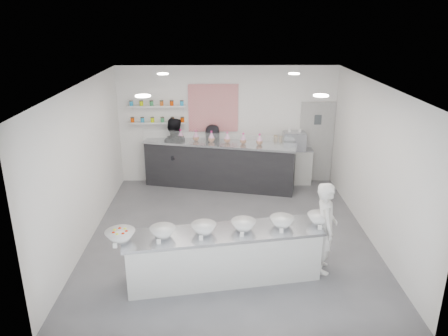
# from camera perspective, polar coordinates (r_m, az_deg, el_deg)

# --- Properties ---
(floor) EXTENTS (6.00, 6.00, 0.00)m
(floor) POSITION_cam_1_polar(r_m,az_deg,el_deg) (8.89, 0.76, -8.62)
(floor) COLOR #515156
(floor) RESTS_ON ground
(ceiling) EXTENTS (6.00, 6.00, 0.00)m
(ceiling) POSITION_cam_1_polar(r_m,az_deg,el_deg) (7.92, 0.85, 10.85)
(ceiling) COLOR white
(ceiling) RESTS_ON floor
(back_wall) EXTENTS (5.50, 0.00, 5.50)m
(back_wall) POSITION_cam_1_polar(r_m,az_deg,el_deg) (11.16, 0.41, 5.60)
(back_wall) COLOR white
(back_wall) RESTS_ON floor
(left_wall) EXTENTS (0.00, 6.00, 6.00)m
(left_wall) POSITION_cam_1_polar(r_m,az_deg,el_deg) (8.66, -17.70, 0.45)
(left_wall) COLOR white
(left_wall) RESTS_ON floor
(right_wall) EXTENTS (0.00, 6.00, 6.00)m
(right_wall) POSITION_cam_1_polar(r_m,az_deg,el_deg) (8.80, 19.01, 0.59)
(right_wall) COLOR white
(right_wall) RESTS_ON floor
(back_door) EXTENTS (0.88, 0.04, 2.10)m
(back_door) POSITION_cam_1_polar(r_m,az_deg,el_deg) (11.53, 11.93, 3.31)
(back_door) COLOR #9A9A97
(back_door) RESTS_ON floor
(pattern_panel) EXTENTS (1.25, 0.03, 1.20)m
(pattern_panel) POSITION_cam_1_polar(r_m,az_deg,el_deg) (11.04, -1.41, 7.83)
(pattern_panel) COLOR #AD101D
(pattern_panel) RESTS_ON back_wall
(jar_shelf_lower) EXTENTS (1.45, 0.22, 0.04)m
(jar_shelf_lower) POSITION_cam_1_polar(r_m,az_deg,el_deg) (11.15, -8.66, 5.88)
(jar_shelf_lower) COLOR silver
(jar_shelf_lower) RESTS_ON back_wall
(jar_shelf_upper) EXTENTS (1.45, 0.22, 0.04)m
(jar_shelf_upper) POSITION_cam_1_polar(r_m,az_deg,el_deg) (11.06, -8.77, 8.00)
(jar_shelf_upper) COLOR silver
(jar_shelf_upper) RESTS_ON back_wall
(preserve_jars) EXTENTS (1.45, 0.10, 0.56)m
(preserve_jars) POSITION_cam_1_polar(r_m,az_deg,el_deg) (11.07, -8.74, 7.27)
(preserve_jars) COLOR #CA3B00
(preserve_jars) RESTS_ON jar_shelf_lower
(downlight_0) EXTENTS (0.24, 0.24, 0.02)m
(downlight_0) POSITION_cam_1_polar(r_m,az_deg,el_deg) (7.04, -10.55, 9.24)
(downlight_0) COLOR white
(downlight_0) RESTS_ON ceiling
(downlight_1) EXTENTS (0.24, 0.24, 0.02)m
(downlight_1) POSITION_cam_1_polar(r_m,az_deg,el_deg) (7.12, 12.55, 9.23)
(downlight_1) COLOR white
(downlight_1) RESTS_ON ceiling
(downlight_2) EXTENTS (0.24, 0.24, 0.02)m
(downlight_2) POSITION_cam_1_polar(r_m,az_deg,el_deg) (9.58, -8.00, 12.08)
(downlight_2) COLOR white
(downlight_2) RESTS_ON ceiling
(downlight_3) EXTENTS (0.24, 0.24, 0.02)m
(downlight_3) POSITION_cam_1_polar(r_m,az_deg,el_deg) (9.64, 9.13, 12.07)
(downlight_3) COLOR white
(downlight_3) RESTS_ON ceiling
(prep_counter) EXTENTS (3.30, 1.27, 0.88)m
(prep_counter) POSITION_cam_1_polar(r_m,az_deg,el_deg) (7.33, -0.03, -11.34)
(prep_counter) COLOR beige
(prep_counter) RESTS_ON floor
(back_bar) EXTENTS (3.86, 1.55, 1.18)m
(back_bar) POSITION_cam_1_polar(r_m,az_deg,el_deg) (10.99, -0.60, 0.41)
(back_bar) COLOR black
(back_bar) RESTS_ON floor
(sneeze_guard) EXTENTS (3.65, 0.88, 0.32)m
(sneeze_guard) POSITION_cam_1_polar(r_m,az_deg,el_deg) (10.46, -1.03, 3.70)
(sneeze_guard) COLOR white
(sneeze_guard) RESTS_ON back_bar
(espresso_ledge) EXTENTS (1.25, 0.40, 0.93)m
(espresso_ledge) POSITION_cam_1_polar(r_m,az_deg,el_deg) (11.39, 8.24, 0.23)
(espresso_ledge) COLOR beige
(espresso_ledge) RESTS_ON floor
(espresso_machine) EXTENTS (0.57, 0.39, 0.43)m
(espresso_machine) POSITION_cam_1_polar(r_m,az_deg,el_deg) (11.21, 9.15, 3.50)
(espresso_machine) COLOR #93969E
(espresso_machine) RESTS_ON espresso_ledge
(cup_stacks) EXTENTS (0.24, 0.24, 0.35)m
(cup_stacks) POSITION_cam_1_polar(r_m,az_deg,el_deg) (11.15, 7.05, 3.32)
(cup_stacks) COLOR #A0856C
(cup_stacks) RESTS_ON espresso_ledge
(prep_bowls) EXTENTS (3.69, 1.11, 0.16)m
(prep_bowls) POSITION_cam_1_polar(r_m,az_deg,el_deg) (7.07, -0.03, -7.72)
(prep_bowls) COLOR white
(prep_bowls) RESTS_ON prep_counter
(label_cards) EXTENTS (3.31, 0.04, 0.07)m
(label_cards) POSITION_cam_1_polar(r_m,az_deg,el_deg) (6.64, -0.75, -10.13)
(label_cards) COLOR white
(label_cards) RESTS_ON prep_counter
(cookie_bags) EXTENTS (2.14, 0.65, 0.28)m
(cookie_bags) POSITION_cam_1_polar(r_m,az_deg,el_deg) (10.78, -0.62, 4.07)
(cookie_bags) COLOR #ED8DCB
(cookie_bags) RESTS_ON back_bar
(woman_prep) EXTENTS (0.44, 0.62, 1.61)m
(woman_prep) POSITION_cam_1_polar(r_m,az_deg,el_deg) (7.59, 13.09, -7.59)
(woman_prep) COLOR silver
(woman_prep) RESTS_ON floor
(staff_left) EXTENTS (0.89, 0.72, 1.74)m
(staff_left) POSITION_cam_1_polar(r_m,az_deg,el_deg) (11.20, -6.58, 2.16)
(staff_left) COLOR black
(staff_left) RESTS_ON floor
(staff_right) EXTENTS (0.84, 0.63, 1.56)m
(staff_right) POSITION_cam_1_polar(r_m,az_deg,el_deg) (11.17, -1.46, 1.76)
(staff_right) COLOR black
(staff_right) RESTS_ON floor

